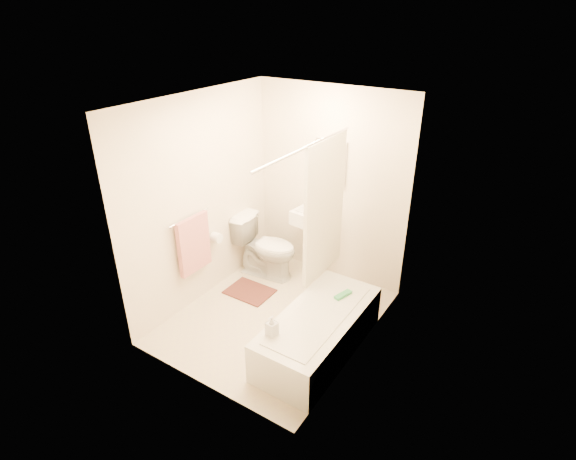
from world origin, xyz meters
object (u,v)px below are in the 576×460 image
Objects in this scene: bathtub at (319,332)px; toilet at (266,247)px; sink at (314,240)px; soap_bottle at (272,326)px; bath_mat at (250,291)px.

toilet is at bearing 145.10° from bathtub.
sink is 1.86m from soap_bottle.
bathtub is at bearing -131.85° from toilet.
bathtub is 2.80× the size of bath_mat.
soap_bottle is at bearing -65.54° from sink.
bath_mat is 1.46m from soap_bottle.
bath_mat is (-0.43, -0.83, -0.47)m from sink.
bath_mat is (-1.21, 0.43, -0.21)m from bathtub.
sink is 0.63× the size of bathtub.
sink is (0.50, 0.37, 0.09)m from toilet.
bath_mat is at bearing 160.56° from bathtub.
soap_bottle reaches higher than bathtub.
bath_mat is (0.07, -0.47, -0.39)m from toilet.
toilet is 3.87× the size of soap_bottle.
sink is at bearing 121.90° from bathtub.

